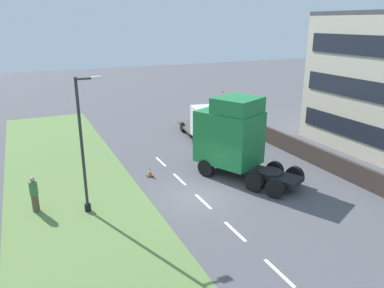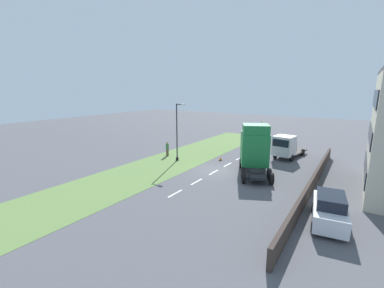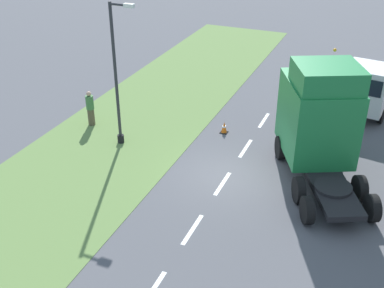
{
  "view_description": "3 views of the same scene",
  "coord_description": "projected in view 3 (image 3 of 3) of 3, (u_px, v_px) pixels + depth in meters",
  "views": [
    {
      "loc": [
        -7.87,
        -16.42,
        8.94
      ],
      "look_at": [
        -0.26,
        0.14,
        2.94
      ],
      "focal_mm": 35.0,
      "sensor_mm": 36.0,
      "label": 1
    },
    {
      "loc": [
        11.69,
        -22.38,
        8.15
      ],
      "look_at": [
        -2.25,
        -1.24,
        2.73
      ],
      "focal_mm": 24.0,
      "sensor_mm": 36.0,
      "label": 2
    },
    {
      "loc": [
        5.23,
        -16.42,
        11.02
      ],
      "look_at": [
        -1.3,
        -0.84,
        1.66
      ],
      "focal_mm": 45.0,
      "sensor_mm": 36.0,
      "label": 3
    }
  ],
  "objects": [
    {
      "name": "grass_verge",
      "position": [
        106.0,
        148.0,
        22.38
      ],
      "size": [
        7.0,
        44.0,
        0.01
      ],
      "color": "#607F42",
      "rests_on": "ground"
    },
    {
      "name": "lane_markings",
      "position": [
        223.0,
        184.0,
        19.78
      ],
      "size": [
        0.16,
        14.6,
        0.0
      ],
      "color": "white",
      "rests_on": "ground"
    },
    {
      "name": "ground_plane",
      "position": [
        228.0,
        175.0,
        20.35
      ],
      "size": [
        120.0,
        120.0,
        0.0
      ],
      "primitive_type": "plane",
      "color": "#515156",
      "rests_on": "ground"
    },
    {
      "name": "traffic_cone_lead",
      "position": [
        224.0,
        127.0,
        23.61
      ],
      "size": [
        0.36,
        0.36,
        0.58
      ],
      "color": "black",
      "rests_on": "ground"
    },
    {
      "name": "lamp_post",
      "position": [
        118.0,
        82.0,
        21.35
      ],
      "size": [
        1.27,
        0.31,
        6.6
      ],
      "color": "black",
      "rests_on": "ground"
    },
    {
      "name": "pedestrian",
      "position": [
        90.0,
        109.0,
        24.08
      ],
      "size": [
        0.39,
        0.39,
        1.82
      ],
      "color": "brown",
      "rests_on": "ground"
    },
    {
      "name": "lorry_cab",
      "position": [
        319.0,
        119.0,
        19.6
      ],
      "size": [
        5.01,
        6.63,
        4.95
      ],
      "rotation": [
        0.0,
        0.0,
        0.45
      ],
      "color": "black",
      "rests_on": "ground"
    },
    {
      "name": "flatbed_truck",
      "position": [
        368.0,
        89.0,
        24.79
      ],
      "size": [
        2.99,
        6.42,
        2.86
      ],
      "rotation": [
        0.0,
        0.0,
        3.0
      ],
      "color": "silver",
      "rests_on": "ground"
    }
  ]
}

